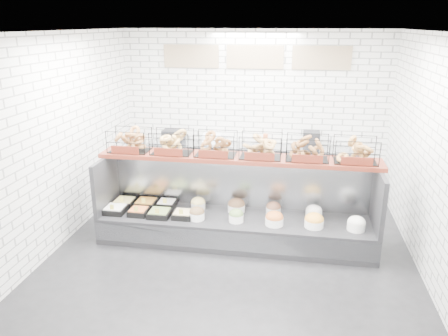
# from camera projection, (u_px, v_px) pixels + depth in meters

# --- Properties ---
(ground) EXTENTS (5.50, 5.50, 0.00)m
(ground) POSITION_uv_depth(u_px,v_px,m) (232.00, 251.00, 6.25)
(ground) COLOR black
(ground) RESTS_ON ground
(room_shell) EXTENTS (5.02, 5.51, 3.01)m
(room_shell) POSITION_uv_depth(u_px,v_px,m) (239.00, 100.00, 6.16)
(room_shell) COLOR white
(room_shell) RESTS_ON ground
(display_case) EXTENTS (4.00, 0.90, 1.20)m
(display_case) POSITION_uv_depth(u_px,v_px,m) (235.00, 219.00, 6.46)
(display_case) COLOR black
(display_case) RESTS_ON ground
(bagel_shelf) EXTENTS (4.10, 0.50, 0.40)m
(bagel_shelf) POSITION_uv_depth(u_px,v_px,m) (238.00, 147.00, 6.29)
(bagel_shelf) COLOR #4E1910
(bagel_shelf) RESTS_ON display_case
(prep_counter) EXTENTS (4.00, 0.60, 1.20)m
(prep_counter) POSITION_uv_depth(u_px,v_px,m) (250.00, 167.00, 8.37)
(prep_counter) COLOR #93969B
(prep_counter) RESTS_ON ground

